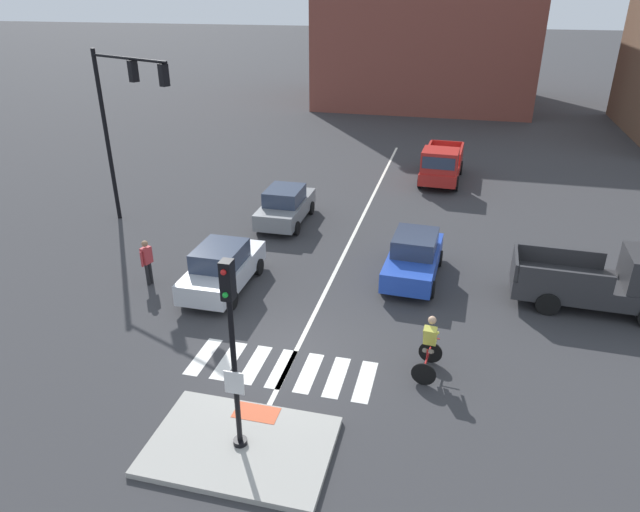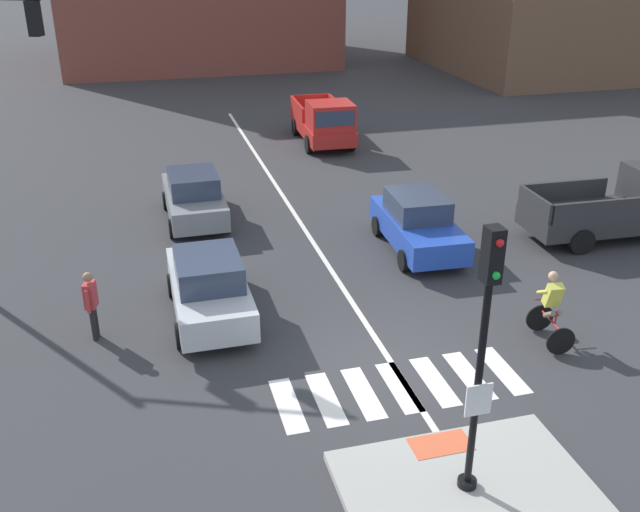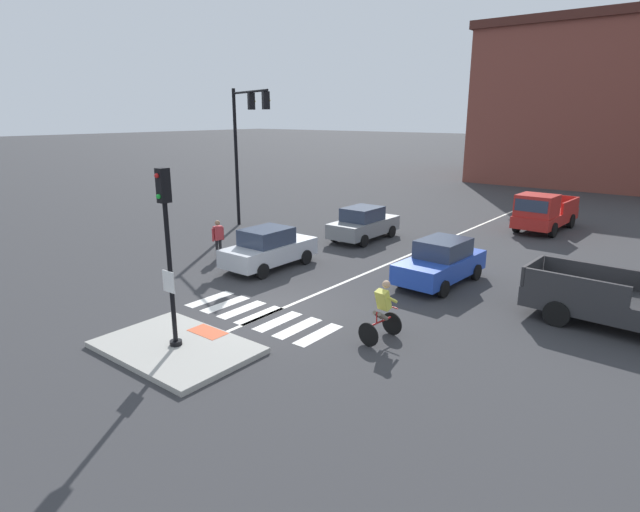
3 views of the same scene
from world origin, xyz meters
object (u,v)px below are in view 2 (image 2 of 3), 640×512
Objects in this scene: pickup_truck_charcoal_cross_right at (624,206)px; pedestrian_at_curb_left at (91,300)px; car_grey_westbound_far at (194,197)px; pickup_truck_red_eastbound_distant at (324,123)px; cyclist at (552,307)px; signal_pole at (483,341)px; car_blue_eastbound_mid at (418,223)px; car_silver_westbound_near at (209,286)px.

pedestrian_at_curb_left is at bearing -172.26° from pickup_truck_charcoal_cross_right.
pickup_truck_charcoal_cross_right is at bearing -20.56° from car_grey_westbound_far.
cyclist is at bearing -88.00° from pickup_truck_red_eastbound_distant.
pickup_truck_red_eastbound_distant is 3.08× the size of cyclist.
pickup_truck_charcoal_cross_right reaches higher than cyclist.
signal_pole reaches higher than pickup_truck_charcoal_cross_right.
cyclist reaches higher than car_blue_eastbound_mid.
cyclist reaches higher than pedestrian_at_curb_left.
pickup_truck_red_eastbound_distant is at bearing 116.38° from pickup_truck_charcoal_cross_right.
pickup_truck_charcoal_cross_right reaches higher than car_blue_eastbound_mid.
pedestrian_at_curb_left is (-2.96, -6.72, 0.17)m from car_grey_westbound_far.
pickup_truck_red_eastbound_distant and pickup_truck_charcoal_cross_right have the same top height.
car_silver_westbound_near is 2.44× the size of cyclist.
signal_pole reaches higher than car_silver_westbound_near.
pickup_truck_red_eastbound_distant is at bearing 56.72° from pedestrian_at_curb_left.
signal_pole is 0.89× the size of pickup_truck_charcoal_cross_right.
pickup_truck_charcoal_cross_right is (12.37, -4.64, 0.17)m from car_grey_westbound_far.
pedestrian_at_curb_left is at bearing -113.80° from car_grey_westbound_far.
cyclist is at bearing 45.29° from signal_pole.
pickup_truck_charcoal_cross_right is at bearing 7.85° from car_silver_westbound_near.
car_blue_eastbound_mid is 2.50× the size of pedestrian_at_curb_left.
pickup_truck_red_eastbound_distant is 16.99m from cyclist.
pedestrian_at_curb_left is at bearing -123.28° from pickup_truck_red_eastbound_distant.
car_grey_westbound_far is 9.82m from pickup_truck_red_eastbound_distant.
pickup_truck_charcoal_cross_right is 7.28m from cyclist.
car_grey_westbound_far is at bearing -130.36° from pickup_truck_red_eastbound_distant.
pickup_truck_charcoal_cross_right is (12.67, 1.75, 0.17)m from car_silver_westbound_near.
pedestrian_at_curb_left is at bearing 131.90° from signal_pole.
cyclist is (0.94, -5.55, 0.06)m from car_blue_eastbound_mid.
pedestrian_at_curb_left reaches higher than car_blue_eastbound_mid.
car_silver_westbound_near is 2.69m from pedestrian_at_curb_left.
pickup_truck_charcoal_cross_right is (9.31, 8.79, -1.95)m from signal_pole.
pedestrian_at_curb_left is (-6.02, 6.71, -1.95)m from signal_pole.
car_grey_westbound_far is 0.80× the size of pickup_truck_charcoal_cross_right.
pickup_truck_red_eastbound_distant is (3.30, 20.91, -1.95)m from signal_pole.
pedestrian_at_curb_left is (-9.92, 2.77, 0.11)m from cyclist.
car_blue_eastbound_mid is 11.43m from pickup_truck_red_eastbound_distant.
pedestrian_at_curb_left is (-2.66, -0.34, 0.17)m from car_silver_westbound_near.
car_blue_eastbound_mid is at bearing 21.17° from car_silver_westbound_near.
pickup_truck_red_eastbound_distant is at bearing 64.35° from car_silver_westbound_near.
pedestrian_at_curb_left is (-9.32, -14.20, 0.00)m from pickup_truck_red_eastbound_distant.
pickup_truck_charcoal_cross_right is at bearing -6.27° from car_blue_eastbound_mid.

